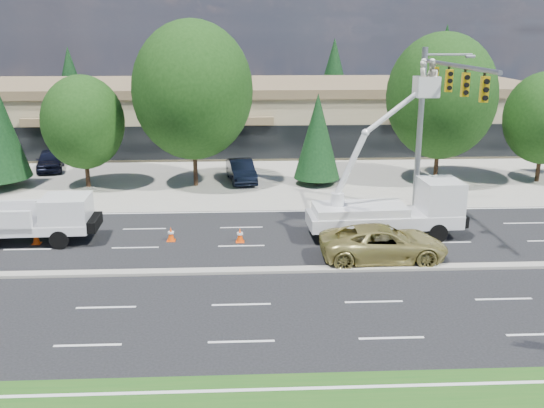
{
  "coord_description": "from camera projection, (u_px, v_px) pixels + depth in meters",
  "views": [
    {
      "loc": [
        0.15,
        -23.92,
        9.88
      ],
      "look_at": [
        1.4,
        2.02,
        2.4
      ],
      "focal_mm": 40.0,
      "sensor_mm": 36.0,
      "label": 1
    }
  ],
  "objects": [
    {
      "name": "parked_car_west",
      "position": [
        50.0,
        160.0,
        44.12
      ],
      "size": [
        2.66,
        4.63,
        1.49
      ],
      "primitive_type": "imported",
      "rotation": [
        0.0,
        0.0,
        0.22
      ],
      "color": "black",
      "rests_on": "ground"
    },
    {
      "name": "strip_mall",
      "position": [
        241.0,
        113.0,
        53.67
      ],
      "size": [
        50.4,
        15.4,
        5.5
      ],
      "color": "tan",
      "rests_on": "ground"
    },
    {
      "name": "concrete_apron",
      "position": [
        241.0,
        168.0,
        44.88
      ],
      "size": [
        140.0,
        22.0,
        0.01
      ],
      "primitive_type": "cube",
      "color": "gray",
      "rests_on": "ground"
    },
    {
      "name": "signal_mast",
      "position": [
        434.0,
        107.0,
        31.23
      ],
      "size": [
        2.76,
        10.16,
        9.0
      ],
      "color": "gray",
      "rests_on": "ground"
    },
    {
      "name": "utility_pickup",
      "position": [
        37.0,
        224.0,
        29.02
      ],
      "size": [
        5.98,
        2.51,
        2.26
      ],
      "rotation": [
        0.0,
        0.0,
        0.03
      ],
      "color": "white",
      "rests_on": "ground"
    },
    {
      "name": "tree_back_c",
      "position": [
        334.0,
        78.0,
        65.11
      ],
      "size": [
        4.61,
        4.61,
        9.1
      ],
      "color": "#332114",
      "rests_on": "ground"
    },
    {
      "name": "tree_front_c",
      "position": [
        83.0,
        122.0,
        38.44
      ],
      "size": [
        5.21,
        5.21,
        7.23
      ],
      "color": "#332114",
      "rests_on": "ground"
    },
    {
      "name": "tree_back_b",
      "position": [
        203.0,
        68.0,
        64.16
      ],
      "size": [
        5.63,
        5.63,
        11.1
      ],
      "color": "#332114",
      "rests_on": "ground"
    },
    {
      "name": "tree_front_d",
      "position": [
        193.0,
        90.0,
        38.22
      ],
      "size": [
        7.64,
        7.64,
        10.6
      ],
      "color": "#332114",
      "rests_on": "ground"
    },
    {
      "name": "traffic_cone_c",
      "position": [
        240.0,
        235.0,
        29.24
      ],
      "size": [
        0.4,
        0.4,
        0.7
      ],
      "color": "#FF4A08",
      "rests_on": "ground"
    },
    {
      "name": "traffic_cone_b",
      "position": [
        171.0,
        234.0,
        29.38
      ],
      "size": [
        0.4,
        0.4,
        0.7
      ],
      "color": "#FF4A08",
      "rests_on": "ground"
    },
    {
      "name": "tree_back_a",
      "position": [
        71.0,
        84.0,
        63.93
      ],
      "size": [
        4.18,
        4.18,
        8.24
      ],
      "color": "#332114",
      "rests_on": "ground"
    },
    {
      "name": "minivan",
      "position": [
        383.0,
        243.0,
        26.83
      ],
      "size": [
        5.65,
        2.64,
        1.56
      ],
      "primitive_type": "imported",
      "rotation": [
        0.0,
        0.0,
        1.58
      ],
      "color": "tan",
      "rests_on": "ground"
    },
    {
      "name": "tree_front_e",
      "position": [
        317.0,
        136.0,
        39.42
      ],
      "size": [
        3.05,
        3.05,
        6.01
      ],
      "color": "#332114",
      "rests_on": "ground"
    },
    {
      "name": "road_median",
      "position": [
        241.0,
        271.0,
        25.67
      ],
      "size": [
        120.0,
        0.55,
        0.12
      ],
      "primitive_type": "cube",
      "color": "gray",
      "rests_on": "ground"
    },
    {
      "name": "tree_front_g",
      "position": [
        544.0,
        118.0,
        39.82
      ],
      "size": [
        5.28,
        5.28,
        7.33
      ],
      "color": "#332114",
      "rests_on": "ground"
    },
    {
      "name": "tree_front_f",
      "position": [
        441.0,
        96.0,
        39.09
      ],
      "size": [
        7.09,
        7.09,
        9.83
      ],
      "color": "#332114",
      "rests_on": "ground"
    },
    {
      "name": "tree_back_d",
      "position": [
        444.0,
        71.0,
        65.45
      ],
      "size": [
        5.34,
        5.34,
        10.53
      ],
      "color": "#332114",
      "rests_on": "ground"
    },
    {
      "name": "ground",
      "position": [
        241.0,
        272.0,
        25.68
      ],
      "size": [
        140.0,
        140.0,
        0.0
      ],
      "primitive_type": "plane",
      "color": "black",
      "rests_on": "ground"
    },
    {
      "name": "bucket_truck",
      "position": [
        397.0,
        202.0,
        29.6
      ],
      "size": [
        7.54,
        2.72,
        8.62
      ],
      "rotation": [
        0.0,
        0.0,
        0.05
      ],
      "color": "white",
      "rests_on": "ground"
    },
    {
      "name": "traffic_cone_a",
      "position": [
        36.0,
        237.0,
        28.97
      ],
      "size": [
        0.4,
        0.4,
        0.7
      ],
      "color": "#FF4A08",
      "rests_on": "ground"
    },
    {
      "name": "parked_car_east",
      "position": [
        241.0,
        171.0,
        40.83
      ],
      "size": [
        2.23,
        4.67,
        1.48
      ],
      "primitive_type": "imported",
      "rotation": [
        0.0,
        0.0,
        0.15
      ],
      "color": "black",
      "rests_on": "ground"
    }
  ]
}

